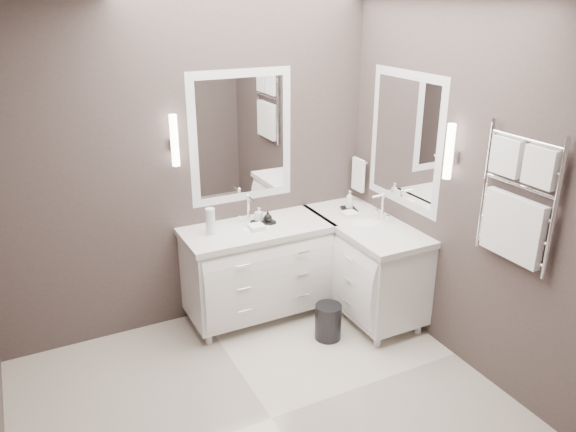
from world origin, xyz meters
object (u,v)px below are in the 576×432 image
vanity_back (257,266)px  waste_bin (328,322)px  towel_ladder (516,205)px  vanity_right (364,261)px

vanity_back → waste_bin: vanity_back is taller
waste_bin → vanity_back: bearing=122.9°
waste_bin → towel_ladder: bearing=-55.3°
vanity_back → waste_bin: bearing=-57.1°
vanity_back → towel_ladder: towel_ladder is taller
vanity_back → vanity_right: same height
vanity_right → towel_ladder: (0.23, -1.30, 0.91)m
towel_ladder → waste_bin: bearing=124.7°
vanity_right → waste_bin: vanity_right is taller
vanity_right → towel_ladder: bearing=-80.2°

